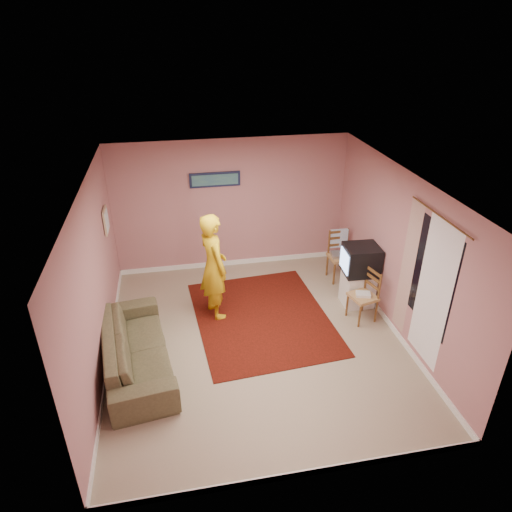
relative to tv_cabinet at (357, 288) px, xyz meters
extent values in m
plane|color=gray|center=(-1.95, -0.67, -0.32)|extent=(5.00, 5.00, 0.00)
cube|color=#AA6F71|center=(-1.95, 1.83, 0.98)|extent=(4.50, 0.02, 2.60)
cube|color=#AA6F71|center=(-1.95, -3.17, 0.98)|extent=(4.50, 0.02, 2.60)
cube|color=#AA6F71|center=(-4.20, -0.67, 0.98)|extent=(0.02, 5.00, 2.60)
cube|color=#AA6F71|center=(0.30, -0.67, 0.98)|extent=(0.02, 5.00, 2.60)
cube|color=silver|center=(-1.95, -0.67, 2.28)|extent=(4.50, 5.00, 0.02)
cube|color=white|center=(-1.95, 1.82, -0.27)|extent=(4.50, 0.02, 0.10)
cube|color=white|center=(-1.95, -3.16, -0.27)|extent=(4.50, 0.02, 0.10)
cube|color=white|center=(-4.19, -0.67, -0.27)|extent=(0.02, 5.00, 0.10)
cube|color=white|center=(0.29, -0.67, -0.27)|extent=(0.02, 5.00, 0.10)
cube|color=black|center=(0.29, -1.57, 1.13)|extent=(0.01, 1.10, 1.50)
cube|color=white|center=(0.28, -1.72, 0.93)|extent=(0.01, 0.75, 2.10)
cube|color=beige|center=(0.26, -1.02, 0.93)|extent=(0.01, 0.35, 2.10)
cylinder|color=brown|center=(0.25, -1.57, 2.00)|extent=(0.02, 1.40, 0.02)
cube|color=#141B39|center=(-2.25, 1.80, 1.53)|extent=(0.95, 0.03, 0.28)
cube|color=#2C537A|center=(-2.25, 1.78, 1.53)|extent=(0.86, 0.01, 0.20)
cube|color=#C5B188|center=(-4.17, 0.93, 1.23)|extent=(0.03, 0.38, 0.42)
cube|color=silver|center=(-4.15, 0.93, 1.23)|extent=(0.01, 0.30, 0.34)
cube|color=black|center=(-1.73, -0.11, -0.31)|extent=(2.36, 2.86, 0.01)
cube|color=white|center=(0.00, 0.00, 0.00)|extent=(0.50, 0.45, 0.64)
cube|color=black|center=(0.00, 0.00, 0.57)|extent=(0.60, 0.55, 0.50)
cube|color=#8CB2F2|center=(-0.29, 0.02, 0.57)|extent=(0.04, 0.42, 0.35)
cube|color=tan|center=(0.00, 0.88, 0.15)|extent=(0.46, 0.44, 0.05)
cube|color=brown|center=(0.00, 0.88, 0.40)|extent=(0.44, 0.07, 0.50)
cube|color=#A8A8AC|center=(0.00, 0.88, 0.21)|extent=(0.40, 0.31, 0.06)
cube|color=#8DBAE7|center=(0.00, 1.07, 0.46)|extent=(0.35, 0.04, 0.37)
cube|color=tan|center=(-0.10, -0.45, 0.12)|extent=(0.48, 0.49, 0.05)
cube|color=brown|center=(-0.10, -0.45, 0.36)|extent=(0.14, 0.41, 0.47)
cube|color=silver|center=(-0.10, -0.45, 0.17)|extent=(0.27, 0.23, 0.05)
imported|color=brown|center=(-3.75, -0.96, 0.01)|extent=(1.17, 2.33, 0.65)
imported|color=gold|center=(-2.49, 0.16, 0.61)|extent=(0.63, 0.78, 1.85)
camera|label=1|loc=(-3.02, -6.34, 4.25)|focal=32.00mm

